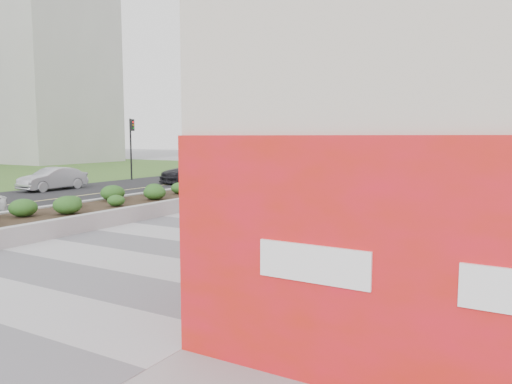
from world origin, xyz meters
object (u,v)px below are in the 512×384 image
at_px(car_silver, 53,179).
at_px(skateboarder, 324,188).
at_px(car_dark, 197,171).
at_px(traffic_signal_near, 250,140).
at_px(traffic_signal_far, 131,140).
at_px(planter, 154,199).

bearing_deg(car_silver, skateboarder, 8.38).
xyz_separation_m(skateboarder, car_dark, (-11.25, 5.71, -0.00)).
bearing_deg(traffic_signal_near, skateboarder, -38.20).
bearing_deg(skateboarder, traffic_signal_near, 125.97).
distance_m(traffic_signal_far, skateboarder, 17.27).
bearing_deg(traffic_signal_far, planter, -42.46).
height_order(traffic_signal_far, car_silver, traffic_signal_far).
distance_m(planter, skateboarder, 7.30).
bearing_deg(planter, traffic_signal_far, 137.54).
relative_size(traffic_signal_near, skateboarder, 2.90).
distance_m(planter, traffic_signal_far, 15.00).
relative_size(planter, car_silver, 4.72).
bearing_deg(skateboarder, car_dark, 137.26).
xyz_separation_m(traffic_signal_far, skateboarder, (16.37, -5.14, -2.02)).
bearing_deg(car_dark, traffic_signal_near, 19.47).
height_order(traffic_signal_near, car_dark, traffic_signal_near).
relative_size(traffic_signal_near, car_silver, 1.10).
height_order(planter, car_silver, car_silver).
distance_m(car_silver, car_dark, 8.77).
xyz_separation_m(planter, traffic_signal_far, (-10.93, 10.00, 2.34)).
distance_m(traffic_signal_far, car_dark, 5.53).
bearing_deg(planter, car_dark, 118.81).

